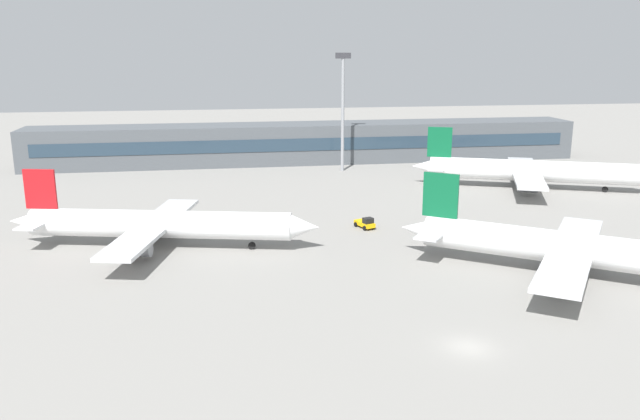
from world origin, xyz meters
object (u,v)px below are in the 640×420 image
at_px(airplane_far, 533,171).
at_px(floodlight_tower_west, 343,103).
at_px(airplane_near, 584,250).
at_px(baggage_tug_yellow, 366,223).
at_px(airplane_mid, 162,224).

height_order(airplane_far, floodlight_tower_west, floodlight_tower_west).
bearing_deg(airplane_near, floodlight_tower_west, 101.20).
height_order(baggage_tug_yellow, floodlight_tower_west, floodlight_tower_west).
bearing_deg(floodlight_tower_west, airplane_near, -78.80).
xyz_separation_m(airplane_mid, floodlight_tower_west, (34.70, 51.10, 11.42)).
xyz_separation_m(airplane_near, floodlight_tower_west, (-14.08, 71.15, 11.27)).
bearing_deg(floodlight_tower_west, airplane_far, -37.39).
xyz_separation_m(airplane_far, floodlight_tower_west, (-32.01, 24.46, 11.15)).
xyz_separation_m(airplane_near, airplane_far, (17.92, 46.69, 0.12)).
bearing_deg(baggage_tug_yellow, airplane_far, 30.12).
bearing_deg(airplane_far, airplane_near, -111.00).
bearing_deg(airplane_mid, floodlight_tower_west, 55.82).
height_order(airplane_near, airplane_far, airplane_far).
bearing_deg(floodlight_tower_west, baggage_tug_yellow, -97.09).
height_order(airplane_near, baggage_tug_yellow, airplane_near).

